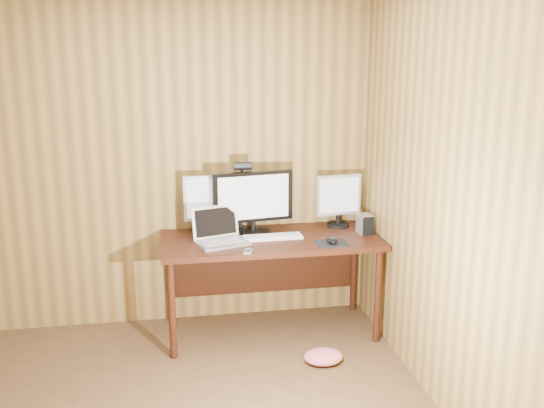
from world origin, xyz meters
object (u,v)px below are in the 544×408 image
object	(u,v)px
hard_drive	(365,224)
speaker	(359,223)
monitor_right	(339,199)
laptop	(219,234)
keyboard	(272,237)
monitor_left	(210,203)
phone	(248,251)
desk	(269,250)
monitor_center	(253,202)
desk_lamp	(242,185)
mouse	(332,240)

from	to	relation	value
hard_drive	speaker	xyz separation A→B (m)	(-0.01, 0.11, -0.02)
monitor_right	laptop	xyz separation A→B (m)	(-0.95, -0.24, -0.16)
keyboard	hard_drive	world-z (taller)	hard_drive
monitor_left	monitor_right	xyz separation A→B (m)	(1.00, 0.01, -0.02)
phone	keyboard	bearing A→B (deg)	67.47
desk	monitor_center	world-z (taller)	monitor_center
keyboard	hard_drive	size ratio (longest dim) A/B	3.11
monitor_left	hard_drive	xyz separation A→B (m)	(1.14, -0.21, -0.17)
monitor_right	desk	bearing A→B (deg)	-174.66
desk	desk_lamp	xyz separation A→B (m)	(-0.18, 0.16, 0.48)
monitor_right	monitor_center	bearing A→B (deg)	179.28
monitor_center	speaker	bearing A→B (deg)	-10.08
desk	keyboard	size ratio (longest dim) A/B	3.54
desk	phone	bearing A→B (deg)	-119.45
mouse	desk_lamp	size ratio (longest dim) A/B	0.20
keyboard	desk_lamp	distance (m)	0.47
desk	laptop	xyz separation A→B (m)	(-0.38, -0.11, 0.18)
laptop	phone	bearing A→B (deg)	-74.07
hard_drive	phone	bearing A→B (deg)	-168.23
monitor_center	phone	world-z (taller)	monitor_center
hard_drive	laptop	bearing A→B (deg)	175.75
monitor_right	keyboard	size ratio (longest dim) A/B	0.91
mouse	monitor_center	bearing A→B (deg)	161.24
monitor_left	keyboard	distance (m)	0.53
keyboard	phone	distance (m)	0.36
laptop	desk_lamp	world-z (taller)	desk_lamp
keyboard	speaker	bearing A→B (deg)	7.07
monitor_center	monitor_right	world-z (taller)	monitor_center
speaker	mouse	bearing A→B (deg)	-133.64
keyboard	mouse	world-z (taller)	mouse
desk	phone	xyz separation A→B (m)	(-0.21, -0.37, 0.13)
monitor_right	phone	xyz separation A→B (m)	(-0.78, -0.51, -0.21)
phone	desk_lamp	distance (m)	0.64
laptop	keyboard	size ratio (longest dim) A/B	0.92
desk	hard_drive	size ratio (longest dim) A/B	11.03
monitor_center	keyboard	distance (m)	0.30
keyboard	desk_lamp	size ratio (longest dim) A/B	0.78
monitor_left	laptop	distance (m)	0.30
monitor_left	desk_lamp	world-z (taller)	desk_lamp
desk	hard_drive	distance (m)	0.75
laptop	speaker	distance (m)	1.10
monitor_left	hard_drive	world-z (taller)	monitor_left
mouse	speaker	xyz separation A→B (m)	(0.30, 0.31, 0.03)
monitor_right	mouse	size ratio (longest dim) A/B	3.48
phone	desk	bearing A→B (deg)	74.74
laptop	phone	size ratio (longest dim) A/B	3.80
monitor_right	mouse	xyz separation A→B (m)	(-0.16, -0.42, -0.20)
monitor_left	desk_lamp	distance (m)	0.28
monitor_right	keyboard	distance (m)	0.64
monitor_left	speaker	distance (m)	1.15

